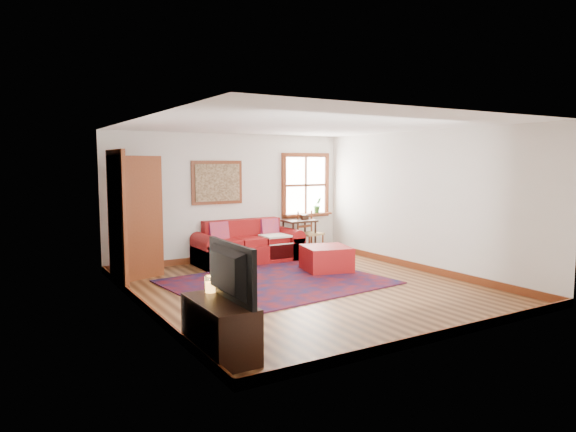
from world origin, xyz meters
TOP-DOWN VIEW (x-y plane):
  - ground at (0.00, 0.00)m, footprint 5.50×5.50m
  - room_envelope at (0.00, 0.02)m, footprint 5.04×5.54m
  - window at (1.78, 2.70)m, footprint 1.18×0.20m
  - doorway at (-2.21, 1.78)m, footprint 0.89×1.08m
  - framed_artwork at (-0.30, 2.71)m, footprint 1.05×0.07m
  - persian_rug at (-0.20, 0.54)m, footprint 3.52×2.94m
  - red_leather_sofa at (0.16, 2.34)m, footprint 2.09×0.86m
  - red_ottoman at (1.00, 0.87)m, footprint 0.95×0.95m
  - side_table at (1.35, 2.33)m, footprint 0.63×0.48m
  - ladder_back_chair at (1.56, 2.31)m, footprint 0.49×0.47m
  - media_cabinet at (-2.26, -1.89)m, footprint 0.46×1.02m
  - television at (-2.24, -1.91)m, footprint 0.13×1.02m
  - candle_hurricane at (-2.21, -1.53)m, footprint 0.12×0.12m

SIDE VIEW (x-z plane):
  - ground at x=0.00m, z-range 0.00..0.00m
  - persian_rug at x=-0.20m, z-range 0.00..0.02m
  - red_ottoman at x=1.00m, z-range 0.00..0.45m
  - red_leather_sofa at x=0.16m, z-range -0.14..0.68m
  - media_cabinet at x=-2.26m, z-range 0.00..0.56m
  - ladder_back_chair at x=1.56m, z-range 0.04..0.97m
  - side_table at x=1.35m, z-range 0.26..1.02m
  - candle_hurricane at x=-2.21m, z-range 0.55..0.73m
  - television at x=-2.24m, z-range 0.56..1.15m
  - doorway at x=-2.21m, z-range 0.00..2.14m
  - window at x=1.78m, z-range 0.62..2.00m
  - framed_artwork at x=-0.30m, z-range 1.13..1.98m
  - room_envelope at x=0.00m, z-range 0.39..2.91m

